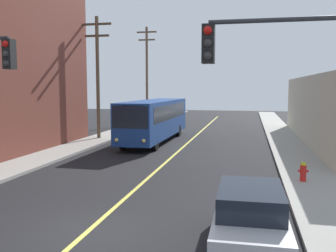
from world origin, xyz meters
TOP-DOWN VIEW (x-y plane):
  - ground_plane at (0.00, 0.00)m, footprint 120.00×120.00m
  - sidewalk_left at (-7.25, 10.00)m, footprint 2.50×90.00m
  - sidewalk_right at (7.25, 10.00)m, footprint 2.50×90.00m
  - lane_stripe_center at (0.00, 15.00)m, footprint 0.16×60.00m
  - city_bus at (-2.63, 18.38)m, footprint 2.73×12.19m
  - parked_car_silver at (4.61, -0.11)m, footprint 1.86×4.42m
  - utility_pole_mid at (-7.36, 18.48)m, footprint 2.40×0.28m
  - utility_pole_far at (-7.53, 33.74)m, footprint 2.40×0.28m
  - traffic_signal_right_corner at (5.41, 0.14)m, footprint 3.75×0.48m
  - fire_hydrant at (6.85, 7.01)m, footprint 0.44×0.26m

SIDE VIEW (x-z plane):
  - ground_plane at x=0.00m, z-range 0.00..0.00m
  - lane_stripe_center at x=0.00m, z-range 0.00..0.01m
  - sidewalk_left at x=-7.25m, z-range 0.00..0.15m
  - sidewalk_right at x=7.25m, z-range 0.00..0.15m
  - fire_hydrant at x=6.85m, z-range 0.16..1.00m
  - parked_car_silver at x=4.61m, z-range 0.03..1.65m
  - city_bus at x=-2.63m, z-range 0.22..3.42m
  - traffic_signal_right_corner at x=5.41m, z-range 1.30..7.30m
  - utility_pole_mid at x=-7.36m, z-range 0.64..10.25m
  - utility_pole_far at x=-7.53m, z-range 0.67..11.83m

